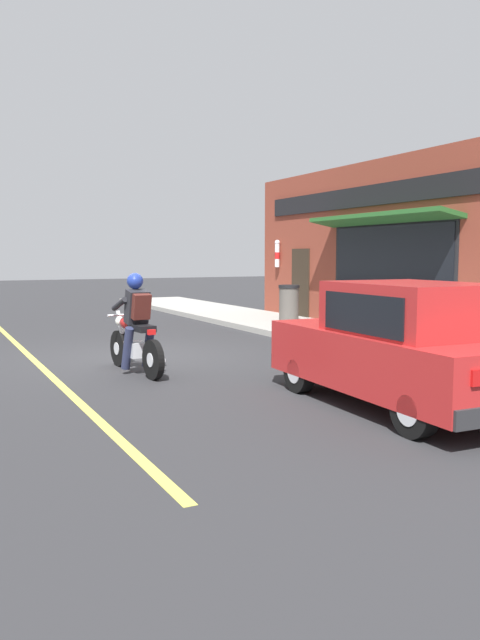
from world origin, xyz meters
The scene contains 7 objects.
ground_plane centered at (0.00, 0.00, 0.00)m, with size 80.00×80.00×0.00m, color #2B2B2D.
sidewalk_curb centered at (4.97, 3.00, 0.07)m, with size 2.60×22.00×0.14m, color #9E9B93.
lane_stripe centered at (-1.80, 3.00, 0.00)m, with size 0.12×19.80×0.01m, color #D1C64C.
storefront_building centered at (6.50, 1.55, 2.11)m, with size 1.25×9.63×4.20m.
motorcycle_with_rider centered at (-0.51, -1.46, 0.68)m, with size 0.60×2.02×1.62m.
car_hatchback centered at (1.73, -5.20, 0.77)m, with size 1.81×3.85×1.57m.
trash_bin centered at (5.16, 3.08, 0.64)m, with size 0.56×0.56×0.98m.
Camera 1 is at (-3.53, -11.12, 1.89)m, focal length 35.00 mm.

